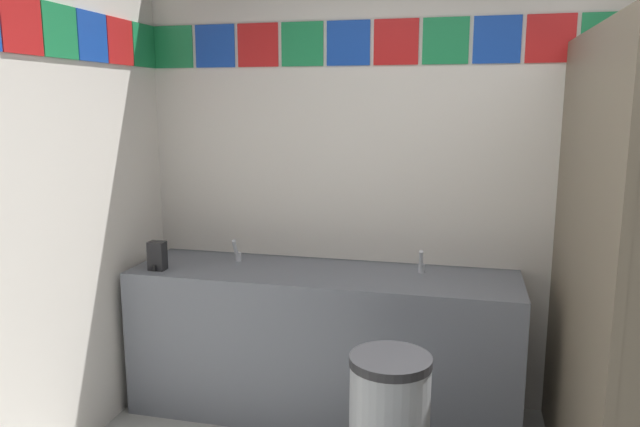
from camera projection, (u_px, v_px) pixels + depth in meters
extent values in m
cube|color=silver|center=(490.00, 181.00, 3.34)|extent=(3.97, 0.08, 2.62)
cube|color=#1E8C4C|center=(174.00, 47.00, 3.59)|extent=(0.24, 0.01, 0.24)
cube|color=#1947B7|center=(215.00, 46.00, 3.53)|extent=(0.24, 0.01, 0.24)
cube|color=red|center=(258.00, 45.00, 3.47)|extent=(0.24, 0.01, 0.24)
cube|color=#1E8C4C|center=(302.00, 44.00, 3.40)|extent=(0.24, 0.01, 0.24)
cube|color=#1947B7|center=(348.00, 43.00, 3.34)|extent=(0.24, 0.01, 0.24)
cube|color=red|center=(396.00, 42.00, 3.28)|extent=(0.24, 0.01, 0.24)
cube|color=#1E8C4C|center=(446.00, 41.00, 3.22)|extent=(0.24, 0.01, 0.24)
cube|color=#1947B7|center=(497.00, 40.00, 3.16)|extent=(0.24, 0.01, 0.24)
cube|color=red|center=(551.00, 38.00, 3.10)|extent=(0.24, 0.01, 0.24)
cube|color=#1E8C4C|center=(606.00, 37.00, 3.04)|extent=(0.24, 0.01, 0.24)
cube|color=red|center=(22.00, 24.00, 2.55)|extent=(0.01, 0.24, 0.24)
cube|color=#1E8C4C|center=(60.00, 31.00, 2.79)|extent=(0.01, 0.24, 0.24)
cube|color=#1947B7|center=(93.00, 37.00, 3.03)|extent=(0.01, 0.24, 0.24)
cube|color=red|center=(120.00, 42.00, 3.27)|extent=(0.01, 0.24, 0.24)
cube|color=#1E8C4C|center=(144.00, 46.00, 3.50)|extent=(0.01, 0.24, 0.24)
cube|color=slate|center=(322.00, 343.00, 3.39)|extent=(2.12, 0.59, 0.82)
cube|color=slate|center=(333.00, 266.00, 3.59)|extent=(2.12, 0.03, 0.08)
cylinder|color=#F1E4C8|center=(230.00, 276.00, 3.42)|extent=(0.34, 0.34, 0.10)
cylinder|color=#F1E4C8|center=(419.00, 290.00, 3.17)|extent=(0.34, 0.34, 0.10)
cylinder|color=silver|center=(239.00, 257.00, 3.54)|extent=(0.04, 0.04, 0.05)
cylinder|color=silver|center=(235.00, 247.00, 3.48)|extent=(0.02, 0.06, 0.09)
cylinder|color=silver|center=(422.00, 268.00, 3.29)|extent=(0.04, 0.04, 0.05)
cylinder|color=silver|center=(421.00, 258.00, 3.23)|extent=(0.02, 0.06, 0.09)
cube|color=black|center=(157.00, 256.00, 3.34)|extent=(0.09, 0.07, 0.16)
cylinder|color=black|center=(154.00, 268.00, 3.31)|extent=(0.02, 0.02, 0.03)
cube|color=#726651|center=(580.00, 271.00, 2.60)|extent=(0.04, 1.39, 2.04)
cylinder|color=silver|center=(626.00, 298.00, 1.93)|extent=(0.02, 0.02, 0.10)
cylinder|color=#262628|center=(391.00, 361.00, 2.56)|extent=(0.35, 0.35, 0.04)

